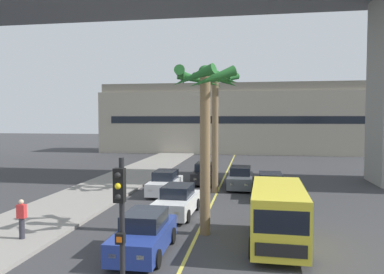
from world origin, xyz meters
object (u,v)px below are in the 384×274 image
Objects in this scene: car_queue_fifth at (271,187)px; car_queue_sixth at (165,183)px; traffic_light_median_near at (121,224)px; pedestrian_mid_block at (22,218)px; car_queue_fourth at (144,234)px; delivery_van at (278,214)px; palm_tree_mid_median at (206,106)px; car_queue_third at (240,178)px; palm_tree_near_median at (215,96)px; car_queue_second at (205,174)px; car_queue_front at (177,201)px.

car_queue_fifth is 1.00× the size of car_queue_sixth.
traffic_light_median_near reaches higher than pedestrian_mid_block.
car_queue_fourth and car_queue_fifth have the same top height.
delivery_van is 0.72× the size of palm_tree_mid_median.
car_queue_fifth is (5.15, 10.72, 0.00)m from car_queue_fourth.
car_queue_third is 12.07m from palm_tree_mid_median.
car_queue_third is at bearing 83.90° from palm_tree_mid_median.
palm_tree_near_median is 14.37m from pedestrian_mid_block.
traffic_light_median_near is at bearing -80.16° from car_queue_sixth.
car_queue_second and car_queue_fifth have the same top height.
car_queue_fifth and car_queue_sixth have the same top height.
car_queue_second is 15.38m from car_queue_fourth.
car_queue_front is at bearing 122.01° from palm_tree_mid_median.
car_queue_second is 6.68m from car_queue_fifth.
car_queue_second is 13.73m from palm_tree_mid_median.
car_queue_front is 7.52m from pedestrian_mid_block.
car_queue_second is 1.00× the size of car_queue_fourth.
car_queue_front is 0.57× the size of palm_tree_mid_median.
car_queue_fifth is 0.56× the size of palm_tree_mid_median.
pedestrian_mid_block is (-6.37, 5.88, -1.72)m from traffic_light_median_near.
traffic_light_median_near is 8.67m from palm_tree_mid_median.
pedestrian_mid_block reaches higher than car_queue_fourth.
pedestrian_mid_block is at bearing -110.66° from car_queue_second.
car_queue_third and car_queue_fifth have the same top height.
palm_tree_near_median is 1.11× the size of palm_tree_mid_median.
palm_tree_mid_median is (-3.16, -8.06, 4.88)m from car_queue_fifth.
car_queue_second is 1.00× the size of car_queue_sixth.
car_queue_third is 1.00× the size of car_queue_fifth.
car_queue_third is at bearing 83.81° from traffic_light_median_near.
traffic_light_median_near is at bearing -104.08° from car_queue_fifth.
car_queue_fifth is (1.99, -2.91, 0.00)m from car_queue_third.
car_queue_third is (2.80, -1.75, 0.00)m from car_queue_second.
delivery_van is 8.22m from traffic_light_median_near.
delivery_van is (4.87, -4.00, 0.57)m from car_queue_front.
palm_tree_near_median is (1.34, 6.18, 5.85)m from car_queue_front.
car_queue_sixth is 10.96m from pedestrian_mid_block.
car_queue_third is 12.18m from delivery_van.
traffic_light_median_near is 8.84m from pedestrian_mid_block.
delivery_van is at bearing -53.66° from car_queue_sixth.
car_queue_fourth is at bearing -91.46° from car_queue_front.
palm_tree_mid_median is at bearing -86.85° from palm_tree_near_median.
palm_tree_mid_median reaches higher than car_queue_fourth.
car_queue_second is 0.51× the size of palm_tree_near_median.
palm_tree_mid_median is at bearing 17.16° from pedestrian_mid_block.
pedestrian_mid_block is at bearing -135.34° from car_queue_fifth.
traffic_light_median_near is 0.57× the size of palm_tree_mid_median.
car_queue_fifth is at bearing 64.33° from car_queue_fourth.
car_queue_third is at bearing 47.64° from palm_tree_near_median.
delivery_van is (4.65, -13.77, 0.57)m from car_queue_second.
pedestrian_mid_block is at bearing 175.61° from car_queue_fourth.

